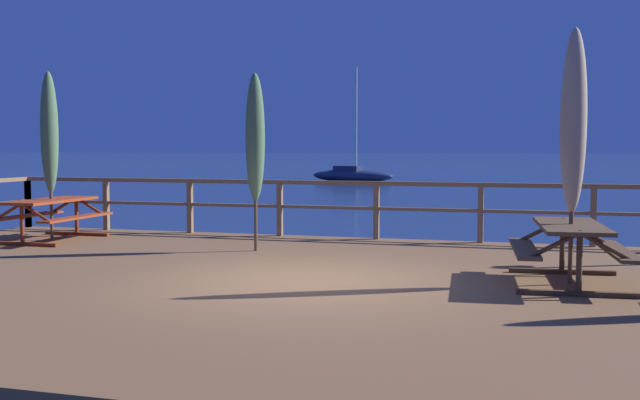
{
  "coord_description": "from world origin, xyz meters",
  "views": [
    {
      "loc": [
        2.81,
        -9.1,
        2.36
      ],
      "look_at": [
        0.0,
        0.71,
        1.64
      ],
      "focal_mm": 41.75,
      "sensor_mm": 36.0,
      "label": 1
    }
  ],
  "objects_px": {
    "picnic_table_front_left": "(570,240)",
    "patio_umbrella_tall_mid_right": "(49,133)",
    "sailboat_distant": "(352,175)",
    "patio_umbrella_tall_mid_left": "(255,138)",
    "picnic_table_front_right": "(51,210)",
    "patio_umbrella_tall_back_right": "(574,122)"
  },
  "relations": [
    {
      "from": "picnic_table_front_left",
      "to": "patio_umbrella_tall_mid_right",
      "type": "bearing_deg",
      "value": 167.03
    },
    {
      "from": "picnic_table_front_left",
      "to": "patio_umbrella_tall_mid_right",
      "type": "distance_m",
      "value": 9.43
    },
    {
      "from": "patio_umbrella_tall_back_right",
      "to": "sailboat_distant",
      "type": "height_order",
      "value": "sailboat_distant"
    },
    {
      "from": "patio_umbrella_tall_mid_left",
      "to": "picnic_table_front_right",
      "type": "bearing_deg",
      "value": 175.9
    },
    {
      "from": "picnic_table_front_right",
      "to": "patio_umbrella_tall_mid_left",
      "type": "bearing_deg",
      "value": -4.1
    },
    {
      "from": "patio_umbrella_tall_mid_right",
      "to": "sailboat_distant",
      "type": "bearing_deg",
      "value": 94.85
    },
    {
      "from": "patio_umbrella_tall_mid_left",
      "to": "sailboat_distant",
      "type": "height_order",
      "value": "sailboat_distant"
    },
    {
      "from": "picnic_table_front_left",
      "to": "patio_umbrella_tall_mid_left",
      "type": "relative_size",
      "value": 0.69
    },
    {
      "from": "sailboat_distant",
      "to": "patio_umbrella_tall_mid_left",
      "type": "bearing_deg",
      "value": -78.89
    },
    {
      "from": "patio_umbrella_tall_back_right",
      "to": "picnic_table_front_left",
      "type": "bearing_deg",
      "value": 146.67
    },
    {
      "from": "picnic_table_front_left",
      "to": "patio_umbrella_tall_mid_left",
      "type": "xyz_separation_m",
      "value": [
        -4.89,
        1.75,
        1.31
      ]
    },
    {
      "from": "picnic_table_front_left",
      "to": "patio_umbrella_tall_mid_right",
      "type": "height_order",
      "value": "patio_umbrella_tall_mid_right"
    },
    {
      "from": "patio_umbrella_tall_mid_right",
      "to": "patio_umbrella_tall_mid_left",
      "type": "relative_size",
      "value": 1.06
    },
    {
      "from": "patio_umbrella_tall_mid_left",
      "to": "sailboat_distant",
      "type": "xyz_separation_m",
      "value": [
        -7.34,
        37.38,
        -2.0
      ]
    },
    {
      "from": "picnic_table_front_left",
      "to": "patio_umbrella_tall_back_right",
      "type": "height_order",
      "value": "patio_umbrella_tall_back_right"
    },
    {
      "from": "sailboat_distant",
      "to": "picnic_table_front_right",
      "type": "bearing_deg",
      "value": -85.14
    },
    {
      "from": "picnic_table_front_left",
      "to": "picnic_table_front_right",
      "type": "bearing_deg",
      "value": 167.25
    },
    {
      "from": "patio_umbrella_tall_mid_right",
      "to": "sailboat_distant",
      "type": "distance_m",
      "value": 37.23
    },
    {
      "from": "patio_umbrella_tall_mid_left",
      "to": "picnic_table_front_left",
      "type": "bearing_deg",
      "value": -19.72
    },
    {
      "from": "picnic_table_front_left",
      "to": "sailboat_distant",
      "type": "bearing_deg",
      "value": 107.35
    },
    {
      "from": "picnic_table_front_left",
      "to": "patio_umbrella_tall_mid_left",
      "type": "distance_m",
      "value": 5.36
    },
    {
      "from": "patio_umbrella_tall_mid_right",
      "to": "sailboat_distant",
      "type": "height_order",
      "value": "sailboat_distant"
    }
  ]
}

